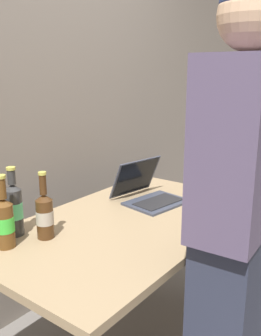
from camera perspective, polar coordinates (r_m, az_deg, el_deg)
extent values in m
cube|color=#9E8460|center=(1.77, -0.52, -8.56)|extent=(1.37, 0.80, 0.03)
cylinder|color=#2D2D30|center=(2.29, 16.48, -13.74)|extent=(0.05, 0.05, 0.70)
cylinder|color=#2D2D30|center=(2.56, 2.03, -9.87)|extent=(0.05, 0.05, 0.70)
cube|color=#383D4C|center=(1.98, 4.06, -5.32)|extent=(0.34, 0.28, 0.01)
cube|color=#232326|center=(1.97, 4.46, -5.23)|extent=(0.28, 0.18, 0.00)
cube|color=#383D4C|center=(2.06, 0.78, -1.36)|extent=(0.32, 0.15, 0.21)
cube|color=black|center=(2.05, 0.85, -1.38)|extent=(0.29, 0.13, 0.19)
cylinder|color=brown|center=(1.56, -18.84, -8.49)|extent=(0.07, 0.07, 0.18)
cone|color=brown|center=(1.53, -19.16, -4.94)|extent=(0.07, 0.07, 0.03)
cylinder|color=brown|center=(1.51, -19.33, -2.99)|extent=(0.04, 0.04, 0.08)
cylinder|color=#BFB74C|center=(1.50, -19.48, -1.26)|extent=(0.04, 0.04, 0.01)
cylinder|color=green|center=(1.56, -18.87, -8.18)|extent=(0.08, 0.08, 0.06)
cylinder|color=#333333|center=(1.66, -17.49, -6.57)|extent=(0.07, 0.07, 0.20)
cone|color=#333333|center=(1.62, -17.80, -2.82)|extent=(0.07, 0.07, 0.02)
cylinder|color=#333333|center=(1.61, -17.92, -1.34)|extent=(0.03, 0.03, 0.06)
cylinder|color=#BFB74C|center=(1.60, -18.02, -0.06)|extent=(0.04, 0.04, 0.01)
cylinder|color=#62DB91|center=(1.65, -17.52, -6.25)|extent=(0.07, 0.07, 0.07)
cylinder|color=#472B14|center=(1.60, -13.07, -7.68)|extent=(0.07, 0.07, 0.17)
cone|color=#472B14|center=(1.57, -13.27, -4.42)|extent=(0.07, 0.07, 0.03)
cylinder|color=#472B14|center=(1.55, -13.39, -2.51)|extent=(0.03, 0.03, 0.08)
cylinder|color=#BFB74C|center=(1.54, -13.49, -0.80)|extent=(0.03, 0.03, 0.01)
cylinder|color=#B0A697|center=(1.60, -13.09, -7.40)|extent=(0.07, 0.07, 0.06)
cube|color=#2D3347|center=(1.60, 14.77, -23.44)|extent=(0.38, 0.23, 0.87)
cube|color=#594C6B|center=(1.29, 16.86, 3.11)|extent=(0.45, 0.24, 0.59)
sphere|color=tan|center=(1.28, 18.31, 21.44)|extent=(0.22, 0.22, 0.22)
sphere|color=navy|center=(1.29, 18.46, 23.12)|extent=(0.21, 0.21, 0.21)
cube|color=gray|center=(2.15, -16.25, 11.10)|extent=(6.00, 0.10, 2.60)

